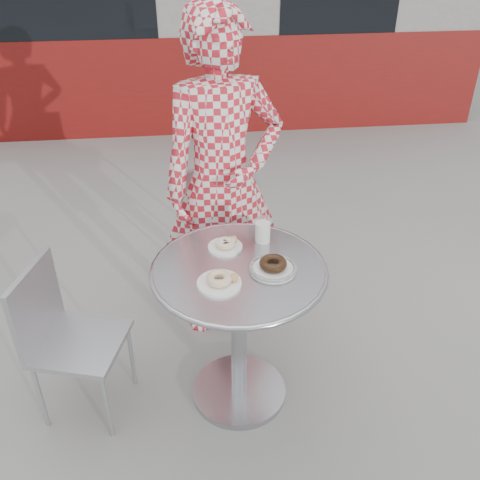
{
  "coord_description": "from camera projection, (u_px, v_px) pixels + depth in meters",
  "views": [
    {
      "loc": [
        -0.23,
        -1.94,
        2.16
      ],
      "look_at": [
        -0.0,
        0.07,
        0.86
      ],
      "focal_mm": 40.0,
      "sensor_mm": 36.0,
      "label": 1
    }
  ],
  "objects": [
    {
      "name": "seated_person",
      "position": [
        223.0,
        183.0,
        2.8
      ],
      "size": [
        0.74,
        0.58,
        1.8
      ],
      "primitive_type": "imported",
      "rotation": [
        0.0,
        0.0,
        0.25
      ],
      "color": "red",
      "rests_on": "ground"
    },
    {
      "name": "milk_cup",
      "position": [
        263.0,
        231.0,
        2.49
      ],
      "size": [
        0.08,
        0.08,
        0.12
      ],
      "rotation": [
        0.0,
        0.0,
        0.43
      ],
      "color": "white",
      "rests_on": "bistro_table"
    },
    {
      "name": "chair_left",
      "position": [
        84.0,
        368.0,
        2.58
      ],
      "size": [
        0.48,
        0.48,
        0.81
      ],
      "rotation": [
        0.0,
        0.0,
        1.28
      ],
      "color": "#ABAEB3",
      "rests_on": "ground"
    },
    {
      "name": "ground",
      "position": [
        242.0,
        385.0,
        2.81
      ],
      "size": [
        60.0,
        60.0,
        0.0
      ],
      "primitive_type": "plane",
      "color": "gray",
      "rests_on": "ground"
    },
    {
      "name": "bistro_table",
      "position": [
        239.0,
        302.0,
        2.44
      ],
      "size": [
        0.79,
        0.79,
        0.8
      ],
      "rotation": [
        0.0,
        0.0,
        -0.03
      ],
      "color": "silver",
      "rests_on": "ground"
    },
    {
      "name": "plate_checker",
      "position": [
        273.0,
        267.0,
        2.32
      ],
      "size": [
        0.21,
        0.21,
        0.05
      ],
      "rotation": [
        0.0,
        0.0,
        0.32
      ],
      "color": "white",
      "rests_on": "bistro_table"
    },
    {
      "name": "chair_far",
      "position": [
        217.0,
        249.0,
        3.38
      ],
      "size": [
        0.48,
        0.49,
        0.94
      ],
      "rotation": [
        0.0,
        0.0,
        3.23
      ],
      "color": "#ABAEB3",
      "rests_on": "ground"
    },
    {
      "name": "plate_far",
      "position": [
        226.0,
        245.0,
        2.47
      ],
      "size": [
        0.16,
        0.16,
        0.04
      ],
      "rotation": [
        0.0,
        0.0,
        0.26
      ],
      "color": "white",
      "rests_on": "bistro_table"
    },
    {
      "name": "plate_near",
      "position": [
        220.0,
        281.0,
        2.23
      ],
      "size": [
        0.19,
        0.19,
        0.05
      ],
      "rotation": [
        0.0,
        0.0,
        -0.36
      ],
      "color": "white",
      "rests_on": "bistro_table"
    }
  ]
}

